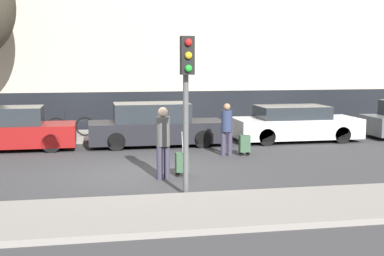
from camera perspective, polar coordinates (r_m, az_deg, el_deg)
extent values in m
plane|color=#38383A|center=(13.87, -4.75, -4.97)|extent=(80.00, 80.00, 0.00)
cube|color=gray|center=(10.25, -2.46, -9.03)|extent=(28.00, 2.50, 0.12)
cube|color=gray|center=(20.74, -6.84, -0.75)|extent=(28.00, 3.00, 0.12)
cube|color=#B7AD99|center=(24.18, -7.62, 10.95)|extent=(28.00, 2.81, 9.03)
cube|color=black|center=(22.81, -7.26, 1.84)|extent=(27.44, 0.06, 1.60)
cube|color=maroon|center=(18.45, -18.48, -0.72)|extent=(3.98, 1.71, 0.70)
cube|color=#23282D|center=(18.40, -19.05, 1.24)|extent=(2.19, 1.50, 0.58)
cylinder|color=black|center=(17.60, -14.79, -1.59)|extent=(0.60, 0.18, 0.60)
cylinder|color=black|center=(19.11, -14.49, -0.89)|extent=(0.60, 0.18, 0.60)
cube|color=black|center=(18.40, -3.74, -0.37)|extent=(4.64, 1.71, 0.70)
cube|color=#23282D|center=(18.30, -4.33, 1.68)|extent=(2.55, 1.50, 0.64)
cylinder|color=black|center=(17.92, 1.14, -1.19)|extent=(0.60, 0.18, 0.60)
cylinder|color=black|center=(19.40, 0.20, -0.54)|extent=(0.60, 0.18, 0.60)
cylinder|color=black|center=(17.55, -8.09, -1.44)|extent=(0.60, 0.18, 0.60)
cylinder|color=black|center=(19.06, -8.32, -0.75)|extent=(0.60, 0.18, 0.60)
cube|color=silver|center=(19.79, 11.04, 0.04)|extent=(4.51, 1.84, 0.70)
cube|color=#23282D|center=(19.66, 10.59, 1.69)|extent=(2.48, 1.62, 0.45)
cylinder|color=black|center=(19.63, 15.72, -0.72)|extent=(0.60, 0.18, 0.60)
cylinder|color=black|center=(21.12, 13.71, -0.11)|extent=(0.60, 0.18, 0.60)
cylinder|color=black|center=(18.56, 7.97, -0.97)|extent=(0.60, 0.18, 0.60)
cylinder|color=black|center=(20.12, 6.45, -0.30)|extent=(0.60, 0.18, 0.60)
cylinder|color=black|center=(22.15, 19.13, 0.03)|extent=(0.60, 0.18, 0.60)
cylinder|color=#383347|center=(13.30, -2.72, -3.66)|extent=(0.15, 0.15, 0.83)
cylinder|color=#383347|center=(13.21, -3.47, -3.74)|extent=(0.15, 0.15, 0.83)
cylinder|color=#4C4C4C|center=(13.13, -3.12, -0.36)|extent=(0.34, 0.34, 0.72)
sphere|color=beige|center=(13.07, -3.13, 1.72)|extent=(0.24, 0.24, 0.24)
cube|color=#335138|center=(13.54, -1.08, -3.67)|extent=(0.32, 0.24, 0.49)
cylinder|color=black|center=(13.59, -1.54, -4.95)|extent=(0.12, 0.03, 0.12)
cylinder|color=black|center=(13.62, -0.61, -4.92)|extent=(0.12, 0.03, 0.12)
cylinder|color=gray|center=(13.38, -1.03, -1.54)|extent=(0.02, 0.19, 0.53)
cylinder|color=#383347|center=(16.52, 4.06, -1.66)|extent=(0.15, 0.15, 0.75)
cylinder|color=#383347|center=(16.52, 3.37, -1.66)|extent=(0.15, 0.15, 0.75)
cylinder|color=#283351|center=(16.43, 3.73, 0.76)|extent=(0.34, 0.34, 0.65)
sphere|color=#936B4C|center=(16.39, 3.75, 2.27)|extent=(0.21, 0.21, 0.21)
cube|color=#335138|center=(16.54, 5.62, -1.66)|extent=(0.32, 0.24, 0.52)
cylinder|color=black|center=(16.56, 5.23, -2.76)|extent=(0.12, 0.03, 0.12)
cylinder|color=black|center=(16.62, 5.98, -2.73)|extent=(0.12, 0.03, 0.12)
cylinder|color=gray|center=(16.39, 5.72, 0.14)|extent=(0.02, 0.19, 0.53)
cylinder|color=#515154|center=(11.48, -0.67, 1.17)|extent=(0.12, 0.12, 3.43)
cube|color=black|center=(11.24, -0.52, 7.75)|extent=(0.28, 0.24, 0.80)
sphere|color=red|center=(11.10, -0.38, 9.14)|extent=(0.15, 0.15, 0.15)
sphere|color=gold|center=(11.09, -0.37, 7.76)|extent=(0.15, 0.15, 0.15)
sphere|color=green|center=(11.09, -0.37, 6.38)|extent=(0.15, 0.15, 0.15)
torus|color=black|center=(20.27, -11.33, 0.17)|extent=(0.72, 0.06, 0.72)
torus|color=black|center=(20.31, -14.29, 0.10)|extent=(0.72, 0.06, 0.72)
cylinder|color=black|center=(20.26, -12.82, 0.69)|extent=(1.00, 0.05, 0.05)
cylinder|color=black|center=(20.25, -13.37, 1.24)|extent=(0.04, 0.04, 0.40)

